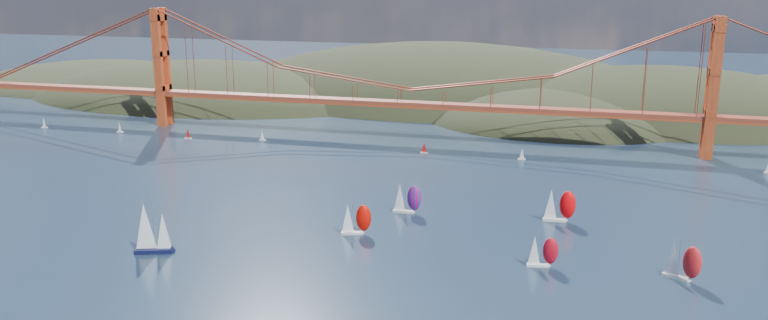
{
  "coord_description": "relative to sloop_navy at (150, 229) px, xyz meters",
  "views": [
    {
      "loc": [
        73.96,
        -130.29,
        71.74
      ],
      "look_at": [
        13.08,
        90.0,
        13.68
      ],
      "focal_mm": 35.0,
      "sensor_mm": 36.0,
      "label": 1
    }
  ],
  "objects": [
    {
      "name": "distant_boat_0",
      "position": [
        -137.85,
        127.94,
        -4.2
      ],
      "size": [
        3.0,
        2.0,
        4.7
      ],
      "color": "silver",
      "rests_on": "ground"
    },
    {
      "name": "racer_rwb",
      "position": [
        56.26,
        50.09,
        -1.87
      ],
      "size": [
        8.68,
        3.51,
        10.01
      ],
      "rotation": [
        0.0,
        0.0,
        0.01
      ],
      "color": "silver",
      "rests_on": "ground"
    },
    {
      "name": "ground",
      "position": [
        33.48,
        -30.58,
        -6.6
      ],
      "size": [
        1200.0,
        1200.0,
        0.0
      ],
      "primitive_type": "plane",
      "color": "black",
      "rests_on": "ground"
    },
    {
      "name": "bridge",
      "position": [
        31.73,
        149.42,
        25.63
      ],
      "size": [
        552.0,
        12.0,
        55.0
      ],
      "color": "maroon",
      "rests_on": "ground"
    },
    {
      "name": "distant_boat_3",
      "position": [
        -28.04,
        130.58,
        -4.2
      ],
      "size": [
        3.0,
        2.0,
        4.7
      ],
      "color": "silver",
      "rests_on": "ground"
    },
    {
      "name": "racer_1",
      "position": [
        98.87,
        17.51,
        -2.45
      ],
      "size": [
        7.79,
        3.78,
        8.78
      ],
      "rotation": [
        0.0,
        0.0,
        0.15
      ],
      "color": "white",
      "rests_on": "ground"
    },
    {
      "name": "racer_3",
      "position": [
        101.17,
        54.22,
        -1.54
      ],
      "size": [
        9.43,
        4.11,
        10.7
      ],
      "rotation": [
        0.0,
        0.0,
        0.09
      ],
      "color": "silver",
      "rests_on": "ground"
    },
    {
      "name": "racer_0",
      "position": [
        47.04,
        27.69,
        -1.99
      ],
      "size": [
        8.71,
        5.28,
        9.75
      ],
      "rotation": [
        0.0,
        0.0,
        0.3
      ],
      "color": "silver",
      "rests_on": "ground"
    },
    {
      "name": "distant_boat_1",
      "position": [
        -97.57,
        128.5,
        -4.2
      ],
      "size": [
        3.0,
        2.0,
        4.7
      ],
      "color": "silver",
      "rests_on": "ground"
    },
    {
      "name": "distant_boat_9",
      "position": [
        44.88,
        126.36,
        -4.2
      ],
      "size": [
        3.0,
        2.0,
        4.7
      ],
      "color": "silver",
      "rests_on": "ground"
    },
    {
      "name": "headlands",
      "position": [
        78.43,
        247.71,
        -19.06
      ],
      "size": [
        725.0,
        225.0,
        96.0
      ],
      "color": "black",
      "rests_on": "ground"
    },
    {
      "name": "racer_2",
      "position": [
        131.47,
        18.24,
        -1.77
      ],
      "size": [
        9.07,
        6.76,
        10.22
      ],
      "rotation": [
        0.0,
        0.0,
        -0.48
      ],
      "color": "white",
      "rests_on": "ground"
    },
    {
      "name": "distant_boat_4",
      "position": [
        172.33,
        129.83,
        -4.2
      ],
      "size": [
        3.0,
        2.0,
        4.7
      ],
      "color": "silver",
      "rests_on": "ground"
    },
    {
      "name": "distant_boat_8",
      "position": [
        83.99,
        125.91,
        -4.2
      ],
      "size": [
        3.0,
        2.0,
        4.7
      ],
      "color": "silver",
      "rests_on": "ground"
    },
    {
      "name": "sloop_navy",
      "position": [
        0.0,
        0.0,
        0.0
      ],
      "size": [
        10.18,
        7.37,
        14.96
      ],
      "rotation": [
        0.0,
        0.0,
        0.34
      ],
      "color": "black",
      "rests_on": "ground"
    },
    {
      "name": "distant_boat_2",
      "position": [
        -60.7,
        124.84,
        -4.2
      ],
      "size": [
        3.0,
        2.0,
        4.7
      ],
      "color": "silver",
      "rests_on": "ground"
    }
  ]
}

